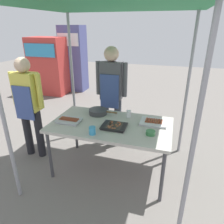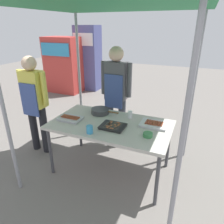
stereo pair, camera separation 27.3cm
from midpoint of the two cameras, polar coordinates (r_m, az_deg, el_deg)
name	(u,v)px [view 2 (the right image)]	position (r m, az deg, el deg)	size (l,w,h in m)	color
ground_plane	(111,169)	(3.15, 2.20, -15.65)	(18.00, 18.00, 0.00)	#66605B
stall_table	(111,127)	(2.77, 2.42, -4.29)	(1.60, 0.90, 0.75)	#B7B2A8
stall_canopy	(110,11)	(2.47, 3.01, 26.22)	(2.10, 1.80, 2.21)	gray
tray_grilled_sausages	(70,118)	(2.89, -8.90, -1.80)	(0.32, 0.23, 0.05)	#ADADB2
tray_meat_skewers	(113,126)	(2.64, 3.19, -4.07)	(0.32, 0.26, 0.04)	black
tray_pork_links	(154,124)	(2.77, 14.37, -3.34)	(0.35, 0.27, 0.05)	silver
cooking_wok	(100,111)	(3.05, -0.72, 0.25)	(0.43, 0.27, 0.07)	#38383A
condiment_bowl	(148,135)	(2.49, 13.07, -6.27)	(0.11, 0.11, 0.05)	#33723F
drink_cup_near_edge	(130,115)	(2.92, 7.70, -0.76)	(0.06, 0.06, 0.10)	white
drink_cup_by_wok	(90,129)	(2.49, -3.13, -4.96)	(0.08, 0.08, 0.10)	#338CBF
vendor_woman	(116,90)	(3.34, 3.46, 6.16)	(0.52, 0.24, 1.68)	#333842
customer_nearby	(34,98)	(3.34, -18.67, 3.55)	(0.52, 0.23, 1.57)	black
neighbor_stall_left	(64,65)	(6.67, -12.02, 12.69)	(1.06, 0.76, 1.67)	#BF3833
neighbor_stall_right	(88,58)	(6.81, -5.46, 14.63)	(0.74, 0.56, 1.98)	#4C518C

